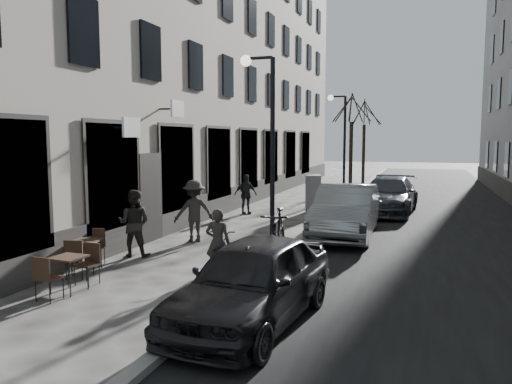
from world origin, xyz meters
The scene contains 20 objects.
ground centered at (0.00, 0.00, 0.00)m, with size 120.00×120.00×0.00m, color #312F2D.
road centered at (3.85, 16.00, 0.00)m, with size 7.30×60.00×0.00m, color black.
kerb centered at (0.20, 16.00, 0.06)m, with size 0.25×60.00×0.12m, color slate.
building_left centered at (-6.00, 16.50, 8.00)m, with size 4.00×35.00×16.00m, color #B0A693.
streetlamp_near centered at (-0.17, 6.00, 3.16)m, with size 0.90×0.28×5.09m.
streetlamp_far centered at (-0.17, 18.00, 3.16)m, with size 0.90×0.28×5.09m.
tree_near centered at (-0.10, 21.00, 4.66)m, with size 2.40×2.40×5.70m.
tree_far centered at (-0.10, 27.00, 4.66)m, with size 2.40×2.40×5.70m.
bistro_set_b centered at (-2.97, 1.96, 0.44)m, with size 0.62×1.45×0.85m.
bistro_set_c centered at (-3.63, 3.36, 0.44)m, with size 0.79×1.51×0.86m.
utility_cabinet centered at (-0.55, 13.50, 0.79)m, with size 0.58×1.05×1.58m, color #5C5C5E.
bicycle centered at (-0.64, 3.98, 0.46)m, with size 0.61×1.74×0.92m, color black.
cyclist_rider centered at (-0.64, 3.98, 0.75)m, with size 0.55×0.36×1.50m, color #282623.
pedestrian_near centered at (-3.40, 5.00, 0.86)m, with size 0.84×0.65×1.72m, color black.
pedestrian_mid centered at (-2.74, 7.17, 0.91)m, with size 1.17×0.67×1.81m, color #282523.
pedestrian_far centered at (-3.11, 12.70, 0.80)m, with size 0.93×0.39×1.59m, color black.
car_near centered at (1.00, 1.54, 0.71)m, with size 1.67×4.15×1.41m, color black.
car_mid centered at (1.38, 9.28, 0.80)m, with size 1.69×4.85×1.60m, color gray.
car_far centered at (2.30, 14.71, 0.73)m, with size 2.04×5.01×1.45m, color #33363C.
moped centered at (0.35, 5.24, 0.67)m, with size 0.63×2.24×1.35m, color black.
Camera 1 is at (3.57, -5.96, 3.03)m, focal length 35.00 mm.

